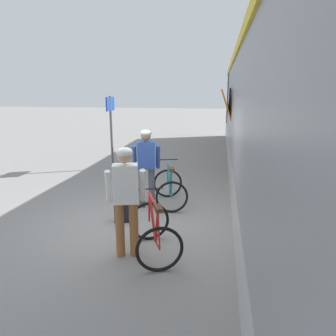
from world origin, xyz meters
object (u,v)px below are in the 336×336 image
at_px(cyclist_far_in_white, 126,193).
at_px(bicycle_near_teal, 170,188).
at_px(backpack_on_platform, 122,212).
at_px(train_car, 301,118).
at_px(bicycle_far_red, 154,231).
at_px(platform_sign_post, 111,120).
at_px(cyclist_near_in_blue, 146,162).

relative_size(cyclist_far_in_white, bicycle_near_teal, 1.45).
height_order(cyclist_far_in_white, backpack_on_platform, cyclist_far_in_white).
bearing_deg(train_car, bicycle_near_teal, -165.45).
relative_size(bicycle_far_red, platform_sign_post, 0.52).
relative_size(backpack_on_platform, platform_sign_post, 0.17).
relative_size(cyclist_near_in_blue, bicycle_near_teal, 1.45).
xyz_separation_m(train_car, backpack_on_platform, (-3.68, -1.86, -1.77)).
bearing_deg(cyclist_near_in_blue, platform_sign_post, 120.85).
xyz_separation_m(train_car, bicycle_far_red, (-2.77, -3.03, -1.56)).
xyz_separation_m(cyclist_near_in_blue, cyclist_far_in_white, (0.18, -2.13, 0.00)).
bearing_deg(backpack_on_platform, cyclist_near_in_blue, 56.73).
distance_m(train_car, backpack_on_platform, 4.49).
bearing_deg(backpack_on_platform, platform_sign_post, 97.91).
distance_m(cyclist_far_in_white, backpack_on_platform, 1.59).
xyz_separation_m(bicycle_near_teal, platform_sign_post, (-2.44, 3.04, 1.22)).
xyz_separation_m(bicycle_near_teal, bicycle_far_red, (0.12, -2.28, 0.00)).
relative_size(bicycle_near_teal, platform_sign_post, 0.51).
xyz_separation_m(bicycle_far_red, platform_sign_post, (-2.56, 5.32, 1.22)).
bearing_deg(backpack_on_platform, bicycle_near_teal, 40.65).
height_order(cyclist_near_in_blue, cyclist_far_in_white, same).
distance_m(train_car, platform_sign_post, 5.81).
bearing_deg(train_car, cyclist_far_in_white, -135.68).
xyz_separation_m(cyclist_far_in_white, bicycle_near_teal, (0.30, 2.36, -0.65)).
distance_m(cyclist_near_in_blue, bicycle_near_teal, 0.84).
height_order(bicycle_near_teal, bicycle_far_red, same).
distance_m(cyclist_far_in_white, bicycle_far_red, 0.78).
distance_m(cyclist_far_in_white, platform_sign_post, 5.84).
bearing_deg(train_car, bicycle_far_red, -132.44).
height_order(train_car, bicycle_far_red, train_car).
relative_size(train_car, cyclist_near_in_blue, 12.32).
xyz_separation_m(train_car, cyclist_near_in_blue, (-3.37, -0.98, -0.91)).
height_order(bicycle_near_teal, platform_sign_post, platform_sign_post).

